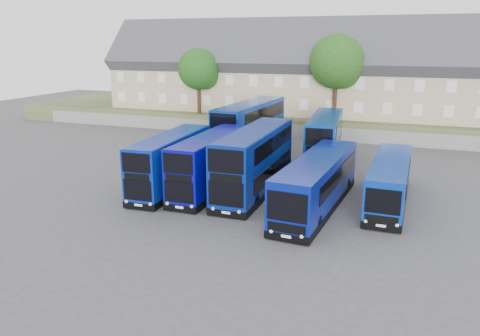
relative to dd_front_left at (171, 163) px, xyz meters
name	(u,v)px	position (x,y,z in m)	size (l,w,h in m)	color
ground	(235,212)	(6.07, -3.01, -1.91)	(120.00, 120.00, 0.00)	#444449
retaining_wall	(312,133)	(6.07, 20.99, -1.16)	(70.00, 0.40, 1.50)	slate
earth_bank	(328,117)	(6.07, 30.99, -0.91)	(80.00, 20.00, 2.00)	#434D2B
terrace_row	(351,75)	(9.07, 26.99, 4.68)	(60.00, 10.40, 11.20)	tan
dd_front_left	(171,163)	(0.00, 0.00, 0.00)	(2.72, 9.93, 3.90)	#082396
dd_front_mid	(210,164)	(2.84, 0.61, 0.03)	(2.36, 10.03, 3.97)	#070791
dd_front_right	(255,162)	(5.93, 1.35, 0.28)	(2.62, 11.24, 4.46)	navy
dd_rear_left	(250,129)	(1.68, 12.80, 0.44)	(3.50, 12.18, 4.78)	navy
dd_rear_right	(324,140)	(9.09, 11.19, 0.14)	(3.28, 10.68, 4.18)	#083694
coach_east_a	(317,184)	(10.72, -0.45, -0.29)	(3.41, 12.25, 3.31)	navy
coach_east_b	(390,182)	(15.03, 2.19, -0.47)	(2.50, 10.83, 2.94)	#0830A2
tree_west	(200,71)	(-7.78, 22.08, 5.14)	(4.80, 4.80, 7.65)	#382314
tree_mid	(338,64)	(8.22, 22.58, 6.15)	(5.76, 5.76, 9.18)	#382314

